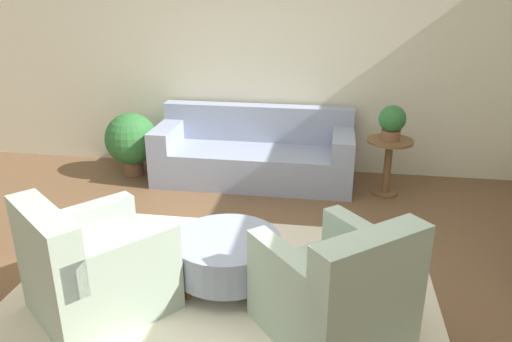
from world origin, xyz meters
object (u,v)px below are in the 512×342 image
object	(u,v)px
couch	(254,155)
side_table	(388,158)
ottoman_table	(227,254)
potted_plant_floor	(131,140)
potted_plant_on_side_table	(392,121)
armchair_left	(93,270)
armchair_right	(337,292)

from	to	relation	value
couch	side_table	bearing A→B (deg)	-7.89
ottoman_table	potted_plant_floor	bearing A→B (deg)	127.26
potted_plant_on_side_table	potted_plant_floor	bearing A→B (deg)	177.21
couch	potted_plant_on_side_table	world-z (taller)	potted_plant_on_side_table
couch	potted_plant_floor	distance (m)	1.48
potted_plant_floor	potted_plant_on_side_table	bearing A→B (deg)	-2.79
armchair_left	armchair_right	world-z (taller)	same
armchair_right	potted_plant_floor	xyz separation A→B (m)	(-2.44, 2.60, 0.09)
potted_plant_floor	couch	bearing A→B (deg)	2.45
couch	armchair_right	distance (m)	2.84
armchair_left	potted_plant_on_side_table	xyz separation A→B (m)	(2.21, 2.46, 0.49)
side_table	couch	bearing A→B (deg)	172.11
potted_plant_on_side_table	couch	bearing A→B (deg)	172.11
potted_plant_on_side_table	armchair_right	bearing A→B (deg)	-102.23
side_table	potted_plant_on_side_table	distance (m)	0.41
armchair_left	side_table	size ratio (longest dim) A/B	1.84
side_table	potted_plant_on_side_table	bearing A→B (deg)	-116.57
ottoman_table	armchair_left	bearing A→B (deg)	-150.46
side_table	potted_plant_floor	world-z (taller)	potted_plant_floor
armchair_left	armchair_right	distance (m)	1.68
armchair_left	potted_plant_floor	xyz separation A→B (m)	(-0.77, 2.60, 0.09)
potted_plant_on_side_table	potted_plant_floor	size ratio (longest dim) A/B	0.49
ottoman_table	potted_plant_floor	size ratio (longest dim) A/B	1.09
armchair_right	armchair_left	bearing A→B (deg)	180.00
armchair_right	side_table	xyz separation A→B (m)	(0.53, 2.46, 0.09)
ottoman_table	side_table	distance (m)	2.41
armchair_left	potted_plant_on_side_table	size ratio (longest dim) A/B	3.14
side_table	ottoman_table	bearing A→B (deg)	-124.62
side_table	armchair_right	bearing A→B (deg)	-102.23
couch	armchair_right	xyz separation A→B (m)	(0.97, -2.66, 0.04)
armchair_left	potted_plant_floor	size ratio (longest dim) A/B	1.53
side_table	armchair_left	bearing A→B (deg)	-132.01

